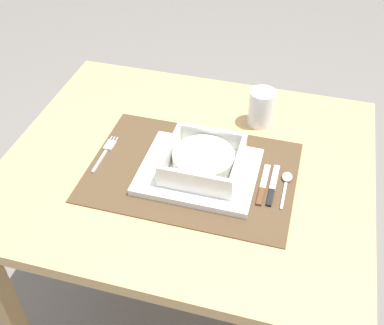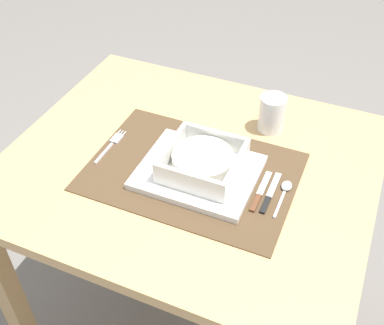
{
  "view_description": "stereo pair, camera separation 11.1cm",
  "coord_description": "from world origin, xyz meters",
  "px_view_note": "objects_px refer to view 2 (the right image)",
  "views": [
    {
      "loc": [
        0.24,
        -0.83,
        1.47
      ],
      "look_at": [
        0.02,
        -0.03,
        0.73
      ],
      "focal_mm": 44.92,
      "sensor_mm": 36.0,
      "label": 1
    },
    {
      "loc": [
        0.35,
        -0.79,
        1.47
      ],
      "look_at": [
        0.02,
        -0.03,
        0.73
      ],
      "focal_mm": 44.92,
      "sensor_mm": 36.0,
      "label": 2
    }
  ],
  "objects_px": {
    "porridge_bowl": "(203,162)",
    "fork": "(112,144)",
    "drinking_glass": "(272,115)",
    "dining_table": "(190,191)",
    "butter_knife": "(270,195)",
    "bread_knife": "(260,193)",
    "spoon": "(285,190)"
  },
  "relations": [
    {
      "from": "porridge_bowl",
      "to": "fork",
      "type": "bearing_deg",
      "value": 177.22
    },
    {
      "from": "drinking_glass",
      "to": "dining_table",
      "type": "bearing_deg",
      "value": -125.67
    },
    {
      "from": "dining_table",
      "to": "butter_knife",
      "type": "distance_m",
      "value": 0.24
    },
    {
      "from": "dining_table",
      "to": "bread_knife",
      "type": "xyz_separation_m",
      "value": [
        0.19,
        -0.04,
        0.11
      ]
    },
    {
      "from": "spoon",
      "to": "bread_knife",
      "type": "bearing_deg",
      "value": -144.8
    },
    {
      "from": "porridge_bowl",
      "to": "butter_knife",
      "type": "height_order",
      "value": "porridge_bowl"
    },
    {
      "from": "dining_table",
      "to": "bread_knife",
      "type": "distance_m",
      "value": 0.22
    },
    {
      "from": "bread_knife",
      "to": "spoon",
      "type": "bearing_deg",
      "value": 28.28
    },
    {
      "from": "fork",
      "to": "spoon",
      "type": "height_order",
      "value": "spoon"
    },
    {
      "from": "porridge_bowl",
      "to": "butter_knife",
      "type": "xyz_separation_m",
      "value": [
        0.16,
        -0.01,
        -0.04
      ]
    },
    {
      "from": "porridge_bowl",
      "to": "fork",
      "type": "xyz_separation_m",
      "value": [
        -0.25,
        0.01,
        -0.04
      ]
    },
    {
      "from": "dining_table",
      "to": "drinking_glass",
      "type": "height_order",
      "value": "drinking_glass"
    },
    {
      "from": "fork",
      "to": "butter_knife",
      "type": "bearing_deg",
      "value": -4.09
    },
    {
      "from": "spoon",
      "to": "drinking_glass",
      "type": "xyz_separation_m",
      "value": [
        -0.1,
        0.21,
        0.04
      ]
    },
    {
      "from": "porridge_bowl",
      "to": "drinking_glass",
      "type": "distance_m",
      "value": 0.25
    },
    {
      "from": "spoon",
      "to": "drinking_glass",
      "type": "relative_size",
      "value": 1.19
    },
    {
      "from": "spoon",
      "to": "drinking_glass",
      "type": "distance_m",
      "value": 0.24
    },
    {
      "from": "drinking_glass",
      "to": "bread_knife",
      "type": "bearing_deg",
      "value": -78.99
    },
    {
      "from": "dining_table",
      "to": "fork",
      "type": "height_order",
      "value": "fork"
    },
    {
      "from": "fork",
      "to": "butter_knife",
      "type": "relative_size",
      "value": 1.01
    },
    {
      "from": "bread_knife",
      "to": "butter_knife",
      "type": "bearing_deg",
      "value": 6.92
    },
    {
      "from": "dining_table",
      "to": "drinking_glass",
      "type": "xyz_separation_m",
      "value": [
        0.14,
        0.2,
        0.15
      ]
    },
    {
      "from": "spoon",
      "to": "butter_knife",
      "type": "relative_size",
      "value": 0.86
    },
    {
      "from": "fork",
      "to": "dining_table",
      "type": "bearing_deg",
      "value": 4.89
    },
    {
      "from": "dining_table",
      "to": "porridge_bowl",
      "type": "height_order",
      "value": "porridge_bowl"
    },
    {
      "from": "bread_knife",
      "to": "dining_table",
      "type": "bearing_deg",
      "value": 163.3
    },
    {
      "from": "porridge_bowl",
      "to": "dining_table",
      "type": "bearing_deg",
      "value": 144.23
    },
    {
      "from": "butter_knife",
      "to": "drinking_glass",
      "type": "bearing_deg",
      "value": 101.8
    },
    {
      "from": "porridge_bowl",
      "to": "drinking_glass",
      "type": "relative_size",
      "value": 1.74
    },
    {
      "from": "spoon",
      "to": "dining_table",
      "type": "bearing_deg",
      "value": -179.96
    },
    {
      "from": "butter_knife",
      "to": "porridge_bowl",
      "type": "bearing_deg",
      "value": 173.65
    },
    {
      "from": "fork",
      "to": "butter_knife",
      "type": "xyz_separation_m",
      "value": [
        0.41,
        -0.02,
        0.0
      ]
    }
  ]
}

